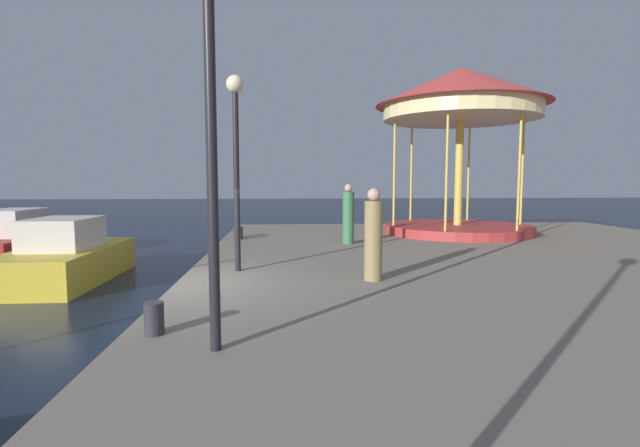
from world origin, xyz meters
The scene contains 12 objects.
ground_plane centered at (0.00, 0.00, 0.00)m, with size 120.00×120.00×0.00m, color black.
quay_dock centered at (7.74, 0.00, 0.40)m, with size 15.48×22.75×0.80m, color gray.
motorboat_yellow centered at (-3.79, 4.09, 0.64)m, with size 2.18×4.49×1.70m.
motorboat_red centered at (-7.32, 8.27, 0.62)m, with size 2.13×4.89×1.70m.
carousel centered at (8.17, 7.54, 5.15)m, with size 5.95×5.95×5.79m.
lamp_post_mid_promenade centered at (1.24, -3.41, 3.97)m, with size 0.36×0.36×4.69m.
lamp_post_far_end centered at (1.03, 1.14, 3.56)m, with size 0.36×0.36×4.00m.
bollard_center centered at (0.43, 6.84, 1.00)m, with size 0.24×0.24×0.40m, color #2D2D33.
bollard_north centered at (0.55, 6.39, 1.00)m, with size 0.24×0.24×0.40m, color #2D2D33.
bollard_south centered at (0.41, -2.82, 1.00)m, with size 0.24×0.24×0.40m, color #2D2D33.
person_near_carousel centered at (3.67, 0.04, 1.61)m, with size 0.34×0.34×1.74m.
person_by_the_water centered at (3.89, 5.11, 1.63)m, with size 0.34×0.34×1.78m.
Camera 1 is at (2.02, -8.48, 2.68)m, focal length 25.95 mm.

